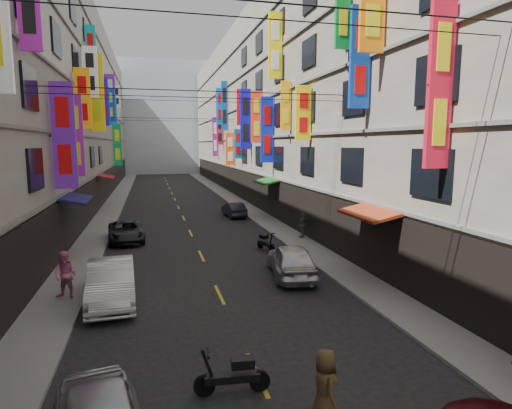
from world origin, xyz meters
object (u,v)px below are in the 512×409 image
pedestrian_lfar (66,275)px  pedestrian_rfar (303,225)px  scooter_far_right (266,243)px  car_right_far (234,209)px  pedestrian_crossing (325,388)px  car_right_mid (291,260)px  car_left_mid (111,282)px  scooter_crossing (234,375)px  car_left_far (126,232)px

pedestrian_lfar → pedestrian_rfar: (12.16, 7.75, -0.11)m
scooter_far_right → car_right_far: 11.36m
pedestrian_crossing → car_right_mid: bearing=-14.5°
pedestrian_rfar → pedestrian_crossing: bearing=30.5°
pedestrian_lfar → pedestrian_rfar: pedestrian_lfar is taller
car_left_mid → pedestrian_crossing: size_ratio=2.84×
car_right_mid → pedestrian_lfar: pedestrian_lfar is taller
scooter_crossing → car_right_mid: size_ratio=0.41×
scooter_crossing → car_left_mid: car_left_mid is taller
scooter_far_right → car_left_far: 8.67m
car_right_mid → car_right_far: (0.55, 16.12, -0.15)m
pedestrian_rfar → car_right_far: bearing=-115.5°
scooter_crossing → scooter_far_right: (4.31, 12.96, 0.00)m
scooter_crossing → car_left_far: (-3.26, 17.18, 0.16)m
scooter_crossing → car_right_far: bearing=-6.2°
scooter_crossing → scooter_far_right: size_ratio=1.02×
scooter_far_right → pedestrian_crossing: pedestrian_crossing is taller
scooter_crossing → pedestrian_lfar: bearing=38.5°
scooter_crossing → car_right_far: car_right_far is taller
car_right_far → pedestrian_crossing: bearing=78.5°
car_left_mid → car_left_far: size_ratio=1.07×
car_left_far → pedestrian_crossing: 19.38m
scooter_crossing → pedestrian_crossing: bearing=-129.3°
scooter_crossing → pedestrian_rfar: (7.26, 15.13, 0.45)m
scooter_far_right → pedestrian_crossing: size_ratio=1.08×
car_left_far → pedestrian_rfar: (10.52, -2.05, 0.29)m
scooter_far_right → pedestrian_lfar: pedestrian_lfar is taller
car_left_mid → pedestrian_crossing: 9.72m
car_left_mid → car_right_mid: car_left_mid is taller
pedestrian_lfar → car_right_mid: bearing=28.9°
scooter_crossing → pedestrian_rfar: 16.79m
scooter_far_right → car_right_mid: bearing=74.7°
car_left_mid → car_left_far: bearing=86.5°
car_right_far → pedestrian_lfar: (-9.64, -16.93, 0.41)m
scooter_crossing → pedestrian_lfar: 8.88m
scooter_far_right → car_left_mid: 9.74m
car_left_far → car_right_mid: bearing=-55.5°
car_left_far → pedestrian_rfar: pedestrian_rfar is taller
scooter_crossing → car_right_mid: bearing=-22.2°
scooter_crossing → scooter_far_right: same height
car_right_far → car_right_mid: bearing=83.4°
car_right_mid → car_right_far: size_ratio=1.21×
pedestrian_crossing → car_left_mid: bearing=30.4°
pedestrian_lfar → pedestrian_crossing: (6.52, -8.95, -0.19)m
pedestrian_lfar → pedestrian_crossing: 11.08m
car_right_mid → pedestrian_lfar: 9.13m
pedestrian_rfar → pedestrian_crossing: (-5.64, -16.70, -0.07)m
car_left_far → pedestrian_rfar: bearing=-16.2°
car_right_far → pedestrian_rfar: size_ratio=2.33×
scooter_crossing → pedestrian_crossing: 2.28m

